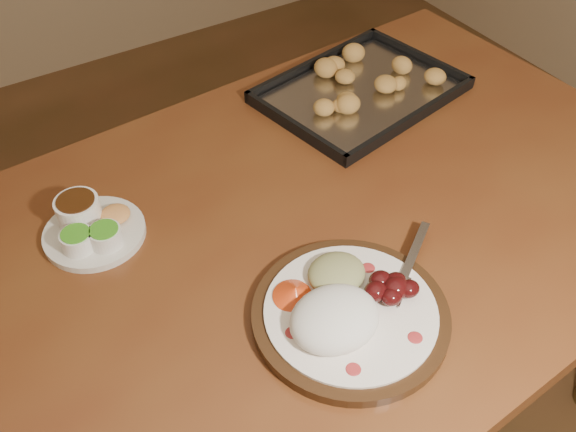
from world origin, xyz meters
TOP-DOWN VIEW (x-y plane):
  - dining_table at (0.13, -0.01)m, footprint 1.56×1.00m
  - dinner_plate at (0.08, -0.22)m, footprint 0.37×0.30m
  - condiment_saucer at (-0.18, 0.16)m, footprint 0.17×0.17m
  - baking_tray at (0.46, 0.25)m, footprint 0.46×0.37m

SIDE VIEW (x-z plane):
  - dining_table at x=0.13m, z-range 0.28..1.03m
  - baking_tray at x=0.46m, z-range 0.74..0.79m
  - condiment_saucer at x=-0.18m, z-range 0.74..0.80m
  - dinner_plate at x=0.08m, z-range 0.74..0.81m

